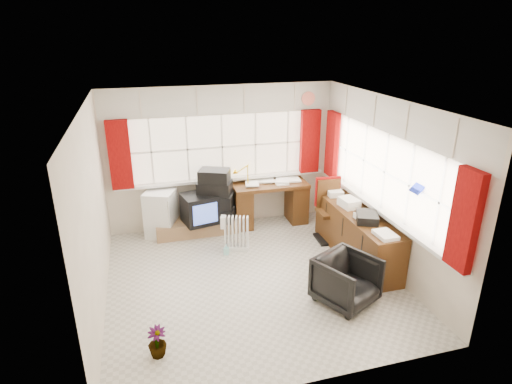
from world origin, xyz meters
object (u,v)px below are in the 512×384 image
(task_chair, at_px, (329,207))
(crt_tv, at_px, (200,209))
(office_chair, at_px, (346,280))
(desk_lamp, at_px, (248,171))
(tv_bench, at_px, (196,226))
(credenza, at_px, (356,234))
(radiator, at_px, (237,237))
(desk, at_px, (269,200))
(mini_fridge, at_px, (161,213))

(task_chair, height_order, crt_tv, task_chair)
(office_chair, relative_size, crt_tv, 1.10)
(desk_lamp, distance_m, tv_bench, 1.33)
(credenza, bearing_deg, task_chair, 99.84)
(tv_bench, bearing_deg, desk_lamp, 2.39)
(task_chair, xyz_separation_m, radiator, (-1.61, -0.04, -0.32))
(desk, height_order, task_chair, task_chair)
(crt_tv, relative_size, mini_fridge, 0.80)
(credenza, distance_m, tv_bench, 2.75)
(desk, distance_m, desk_lamp, 0.74)
(credenza, height_order, mini_fridge, credenza)
(office_chair, xyz_separation_m, tv_bench, (-1.59, 2.56, -0.20))
(task_chair, distance_m, mini_fridge, 2.87)
(desk, distance_m, tv_bench, 1.39)
(task_chair, height_order, mini_fridge, task_chair)
(office_chair, distance_m, mini_fridge, 3.42)
(desk, relative_size, radiator, 2.30)
(crt_tv, height_order, mini_fridge, mini_fridge)
(office_chair, height_order, crt_tv, crt_tv)
(radiator, xyz_separation_m, mini_fridge, (-1.12, 0.88, 0.16))
(desk_lamp, bearing_deg, mini_fridge, 178.50)
(credenza, xyz_separation_m, crt_tv, (-2.22, 1.40, 0.11))
(task_chair, distance_m, crt_tv, 2.19)
(credenza, distance_m, mini_fridge, 3.28)
(desk, relative_size, crt_tv, 2.10)
(tv_bench, height_order, crt_tv, crt_tv)
(tv_bench, relative_size, crt_tv, 2.16)
(office_chair, xyz_separation_m, crt_tv, (-1.53, 2.44, 0.18))
(desk, height_order, radiator, desk)
(task_chair, bearing_deg, radiator, -178.74)
(desk, distance_m, credenza, 1.85)
(tv_bench, bearing_deg, desk, 3.38)
(desk, height_order, mini_fridge, desk)
(desk, xyz_separation_m, tv_bench, (-1.36, -0.08, -0.31))
(office_chair, bearing_deg, desk_lamp, 77.11)
(task_chair, bearing_deg, crt_tv, 162.75)
(desk_lamp, relative_size, mini_fridge, 0.49)
(task_chair, bearing_deg, desk, 133.03)
(radiator, bearing_deg, mini_fridge, 141.75)
(office_chair, height_order, credenza, credenza)
(credenza, bearing_deg, office_chair, -123.62)
(credenza, bearing_deg, desk_lamp, 130.45)
(task_chair, xyz_separation_m, credenza, (0.13, -0.75, -0.17))
(desk, bearing_deg, credenza, -60.03)
(crt_tv, bearing_deg, desk, 8.79)
(office_chair, bearing_deg, credenza, 29.71)
(credenza, height_order, tv_bench, credenza)
(desk_lamp, height_order, mini_fridge, desk_lamp)
(credenza, xyz_separation_m, mini_fridge, (-2.86, 1.60, 0.01))
(desk_lamp, xyz_separation_m, tv_bench, (-0.95, -0.04, -0.92))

